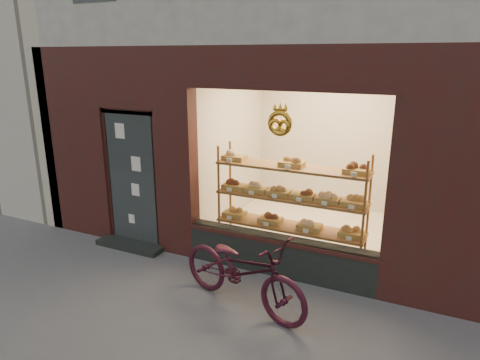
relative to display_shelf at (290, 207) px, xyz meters
The scene contains 3 objects.
ground 2.73m from the display_shelf, 100.01° to the right, with size 90.00×90.00×0.00m, color #5C5C5C.
display_shelf is the anchor object (origin of this frame).
bicycle 1.45m from the display_shelf, 94.51° to the right, with size 0.65×1.86×0.98m, color #370F1D.
Camera 1 is at (2.29, -3.04, 2.98)m, focal length 32.00 mm.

